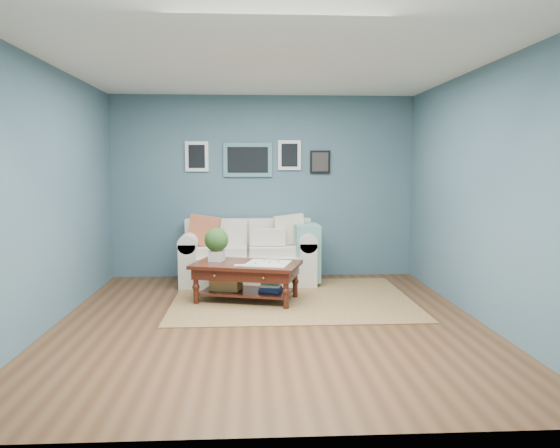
{
  "coord_description": "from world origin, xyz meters",
  "views": [
    {
      "loc": [
        -0.2,
        -5.68,
        1.65
      ],
      "look_at": [
        0.17,
        1.0,
        0.95
      ],
      "focal_mm": 35.0,
      "sensor_mm": 36.0,
      "label": 1
    }
  ],
  "objects": [
    {
      "name": "coffee_table",
      "position": [
        -0.31,
        0.94,
        0.4
      ],
      "size": [
        1.43,
        1.06,
        0.89
      ],
      "rotation": [
        0.0,
        0.0,
        -0.27
      ],
      "color": "#331109",
      "rests_on": "ground"
    },
    {
      "name": "area_rug",
      "position": [
        0.32,
        0.99,
        0.01
      ],
      "size": [
        2.93,
        2.35,
        0.01
      ],
      "primitive_type": "cube",
      "color": "brown",
      "rests_on": "ground"
    },
    {
      "name": "room_shell",
      "position": [
        -0.0,
        0.06,
        1.36
      ],
      "size": [
        5.0,
        5.02,
        2.7
      ],
      "color": "brown",
      "rests_on": "ground"
    },
    {
      "name": "loveseat",
      "position": [
        -0.14,
        2.03,
        0.4
      ],
      "size": [
        1.93,
        0.88,
        0.99
      ],
      "color": "white",
      "rests_on": "ground"
    }
  ]
}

